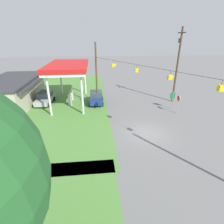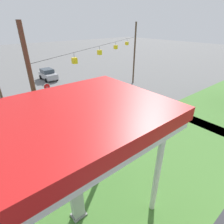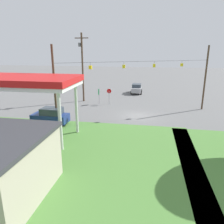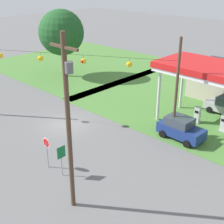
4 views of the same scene
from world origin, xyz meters
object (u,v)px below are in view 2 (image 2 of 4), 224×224
(stop_sign_roadside, at_px, (47,89))
(route_sign, at_px, (34,93))
(gas_station_canopy, at_px, (28,137))
(fuel_pump_near, at_px, (77,205))
(car_on_crossroad, at_px, (48,74))
(car_at_pumps_front, at_px, (38,163))

(stop_sign_roadside, height_order, route_sign, stop_sign_roadside)
(gas_station_canopy, bearing_deg, fuel_pump_near, -179.94)
(gas_station_canopy, distance_m, stop_sign_roadside, 16.07)
(car_on_crossroad, distance_m, route_sign, 11.14)
(car_at_pumps_front, xyz_separation_m, car_on_crossroad, (-8.42, -20.42, -0.08))
(fuel_pump_near, xyz_separation_m, car_on_crossroad, (-7.87, -24.32, 0.14))
(car_at_pumps_front, bearing_deg, car_on_crossroad, -110.66)
(route_sign, bearing_deg, car_on_crossroad, -118.30)
(car_at_pumps_front, bearing_deg, stop_sign_roadside, -112.24)
(fuel_pump_near, xyz_separation_m, stop_sign_roadside, (-4.22, -14.62, 1.01))
(fuel_pump_near, relative_size, car_at_pumps_front, 0.41)
(gas_station_canopy, bearing_deg, car_at_pumps_front, -101.73)
(gas_station_canopy, bearing_deg, car_on_crossroad, -110.78)
(gas_station_canopy, distance_m, route_sign, 15.53)
(fuel_pump_near, xyz_separation_m, route_sign, (-2.60, -14.54, 0.91))
(gas_station_canopy, height_order, car_at_pumps_front, gas_station_canopy)
(gas_station_canopy, xyz_separation_m, route_sign, (-3.96, -14.54, -3.75))
(gas_station_canopy, bearing_deg, stop_sign_roadside, -110.89)
(fuel_pump_near, distance_m, route_sign, 14.80)
(fuel_pump_near, relative_size, stop_sign_roadside, 0.68)
(gas_station_canopy, relative_size, car_on_crossroad, 2.59)
(car_at_pumps_front, relative_size, route_sign, 1.72)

